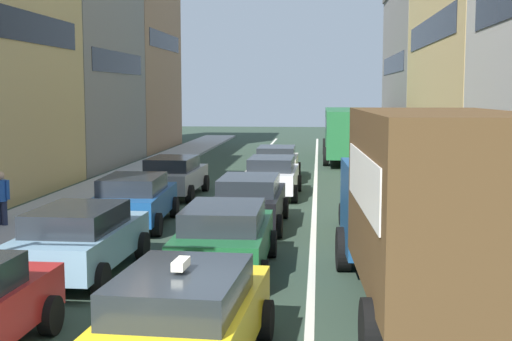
{
  "coord_description": "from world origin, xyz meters",
  "views": [
    {
      "loc": [
        1.82,
        -8.23,
        3.89
      ],
      "look_at": [
        0.0,
        12.0,
        1.6
      ],
      "focal_mm": 49.13,
      "sensor_mm": 36.0,
      "label": 1
    }
  ],
  "objects_px": {
    "pedestrian_near_kerb": "(1,197)",
    "bus_mid_queue_primary": "(348,130)",
    "wagon_left_lane_second": "(80,238)",
    "sedan_left_lane_fourth": "(173,175)",
    "sedan_centre_lane_fifth": "(277,162)",
    "sedan_left_lane_third": "(134,199)",
    "sedan_centre_lane_second": "(225,236)",
    "coupe_centre_lane_fourth": "(272,175)",
    "sedan_right_lane_behind_truck": "(381,207)",
    "removalist_box_truck": "(427,203)",
    "taxi_centre_lane_front": "(184,318)",
    "hatchback_centre_lane_third": "(250,200)"
  },
  "relations": [
    {
      "from": "removalist_box_truck",
      "to": "bus_mid_queue_primary",
      "type": "height_order",
      "value": "removalist_box_truck"
    },
    {
      "from": "removalist_box_truck",
      "to": "sedan_centre_lane_fifth",
      "type": "height_order",
      "value": "removalist_box_truck"
    },
    {
      "from": "hatchback_centre_lane_third",
      "to": "sedan_left_lane_third",
      "type": "height_order",
      "value": "same"
    },
    {
      "from": "pedestrian_near_kerb",
      "to": "bus_mid_queue_primary",
      "type": "bearing_deg",
      "value": -20.99
    },
    {
      "from": "sedan_centre_lane_second",
      "to": "coupe_centre_lane_fourth",
      "type": "distance_m",
      "value": 11.13
    },
    {
      "from": "wagon_left_lane_second",
      "to": "sedan_left_lane_fourth",
      "type": "relative_size",
      "value": 1.0
    },
    {
      "from": "sedan_right_lane_behind_truck",
      "to": "taxi_centre_lane_front",
      "type": "bearing_deg",
      "value": 157.93
    },
    {
      "from": "sedan_right_lane_behind_truck",
      "to": "pedestrian_near_kerb",
      "type": "xyz_separation_m",
      "value": [
        -10.62,
        -0.14,
        0.15
      ]
    },
    {
      "from": "coupe_centre_lane_fourth",
      "to": "bus_mid_queue_primary",
      "type": "distance_m",
      "value": 14.68
    },
    {
      "from": "sedan_centre_lane_second",
      "to": "sedan_right_lane_behind_truck",
      "type": "xyz_separation_m",
      "value": [
        3.7,
        4.27,
        0.0
      ]
    },
    {
      "from": "coupe_centre_lane_fourth",
      "to": "sedan_centre_lane_fifth",
      "type": "height_order",
      "value": "same"
    },
    {
      "from": "taxi_centre_lane_front",
      "to": "wagon_left_lane_second",
      "type": "xyz_separation_m",
      "value": [
        -3.21,
        5.02,
        -0.0
      ]
    },
    {
      "from": "sedan_centre_lane_second",
      "to": "sedan_right_lane_behind_truck",
      "type": "relative_size",
      "value": 0.99
    },
    {
      "from": "taxi_centre_lane_front",
      "to": "hatchback_centre_lane_third",
      "type": "xyz_separation_m",
      "value": [
        -0.15,
        10.61,
        -0.0
      ]
    },
    {
      "from": "sedan_centre_lane_second",
      "to": "sedan_left_lane_third",
      "type": "relative_size",
      "value": 0.98
    },
    {
      "from": "sedan_centre_lane_fifth",
      "to": "pedestrian_near_kerb",
      "type": "distance_m",
      "value": 13.99
    },
    {
      "from": "sedan_centre_lane_second",
      "to": "sedan_left_lane_third",
      "type": "distance_m",
      "value": 5.99
    },
    {
      "from": "sedan_centre_lane_second",
      "to": "pedestrian_near_kerb",
      "type": "bearing_deg",
      "value": 58.88
    },
    {
      "from": "sedan_right_lane_behind_truck",
      "to": "sedan_centre_lane_second",
      "type": "bearing_deg",
      "value": 136.87
    },
    {
      "from": "sedan_centre_lane_second",
      "to": "wagon_left_lane_second",
      "type": "height_order",
      "value": "same"
    },
    {
      "from": "wagon_left_lane_second",
      "to": "coupe_centre_lane_fourth",
      "type": "xyz_separation_m",
      "value": [
        3.3,
        11.59,
        0.0
      ]
    },
    {
      "from": "sedan_left_lane_fourth",
      "to": "pedestrian_near_kerb",
      "type": "bearing_deg",
      "value": 153.42
    },
    {
      "from": "sedan_centre_lane_fifth",
      "to": "sedan_right_lane_behind_truck",
      "type": "relative_size",
      "value": 0.99
    },
    {
      "from": "wagon_left_lane_second",
      "to": "sedan_left_lane_third",
      "type": "xyz_separation_m",
      "value": [
        -0.28,
        5.46,
        0.0
      ]
    },
    {
      "from": "hatchback_centre_lane_third",
      "to": "pedestrian_near_kerb",
      "type": "xyz_separation_m",
      "value": [
        -6.95,
        -0.99,
        0.15
      ]
    },
    {
      "from": "wagon_left_lane_second",
      "to": "sedan_left_lane_third",
      "type": "height_order",
      "value": "same"
    },
    {
      "from": "bus_mid_queue_primary",
      "to": "pedestrian_near_kerb",
      "type": "height_order",
      "value": "bus_mid_queue_primary"
    },
    {
      "from": "sedan_left_lane_third",
      "to": "bus_mid_queue_primary",
      "type": "height_order",
      "value": "bus_mid_queue_primary"
    },
    {
      "from": "hatchback_centre_lane_third",
      "to": "sedan_centre_lane_fifth",
      "type": "height_order",
      "value": "same"
    },
    {
      "from": "sedan_centre_lane_second",
      "to": "hatchback_centre_lane_third",
      "type": "xyz_separation_m",
      "value": [
        0.03,
        5.12,
        0.0
      ]
    },
    {
      "from": "sedan_left_lane_third",
      "to": "sedan_right_lane_behind_truck",
      "type": "bearing_deg",
      "value": -98.44
    },
    {
      "from": "removalist_box_truck",
      "to": "pedestrian_near_kerb",
      "type": "bearing_deg",
      "value": 56.06
    },
    {
      "from": "sedan_left_lane_third",
      "to": "removalist_box_truck",
      "type": "bearing_deg",
      "value": -138.75
    },
    {
      "from": "removalist_box_truck",
      "to": "pedestrian_near_kerb",
      "type": "distance_m",
      "value": 12.71
    },
    {
      "from": "sedan_left_lane_third",
      "to": "sedan_left_lane_fourth",
      "type": "height_order",
      "value": "same"
    },
    {
      "from": "sedan_centre_lane_fifth",
      "to": "bus_mid_queue_primary",
      "type": "height_order",
      "value": "bus_mid_queue_primary"
    },
    {
      "from": "wagon_left_lane_second",
      "to": "hatchback_centre_lane_third",
      "type": "bearing_deg",
      "value": -27.49
    },
    {
      "from": "coupe_centre_lane_fourth",
      "to": "sedan_centre_lane_fifth",
      "type": "bearing_deg",
      "value": 2.46
    },
    {
      "from": "removalist_box_truck",
      "to": "hatchback_centre_lane_third",
      "type": "relative_size",
      "value": 1.81
    },
    {
      "from": "coupe_centre_lane_fourth",
      "to": "sedan_left_lane_fourth",
      "type": "xyz_separation_m",
      "value": [
        -3.65,
        -0.33,
        0.0
      ]
    },
    {
      "from": "sedan_centre_lane_second",
      "to": "wagon_left_lane_second",
      "type": "distance_m",
      "value": 3.07
    },
    {
      "from": "sedan_right_lane_behind_truck",
      "to": "pedestrian_near_kerb",
      "type": "distance_m",
      "value": 10.63
    },
    {
      "from": "pedestrian_near_kerb",
      "to": "removalist_box_truck",
      "type": "bearing_deg",
      "value": -116.09
    },
    {
      "from": "coupe_centre_lane_fourth",
      "to": "sedan_left_lane_fourth",
      "type": "bearing_deg",
      "value": 96.22
    },
    {
      "from": "sedan_left_lane_fourth",
      "to": "wagon_left_lane_second",
      "type": "bearing_deg",
      "value": -176.79
    },
    {
      "from": "wagon_left_lane_second",
      "to": "sedan_centre_lane_fifth",
      "type": "xyz_separation_m",
      "value": [
        3.17,
        16.67,
        0.0
      ]
    },
    {
      "from": "sedan_centre_lane_fifth",
      "to": "sedan_left_lane_fourth",
      "type": "bearing_deg",
      "value": 146.74
    },
    {
      "from": "sedan_left_lane_third",
      "to": "coupe_centre_lane_fourth",
      "type": "height_order",
      "value": "same"
    },
    {
      "from": "sedan_right_lane_behind_truck",
      "to": "coupe_centre_lane_fourth",
      "type": "bearing_deg",
      "value": 24.39
    },
    {
      "from": "hatchback_centre_lane_third",
      "to": "sedan_left_lane_fourth",
      "type": "xyz_separation_m",
      "value": [
        -3.41,
        5.66,
        0.0
      ]
    }
  ]
}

